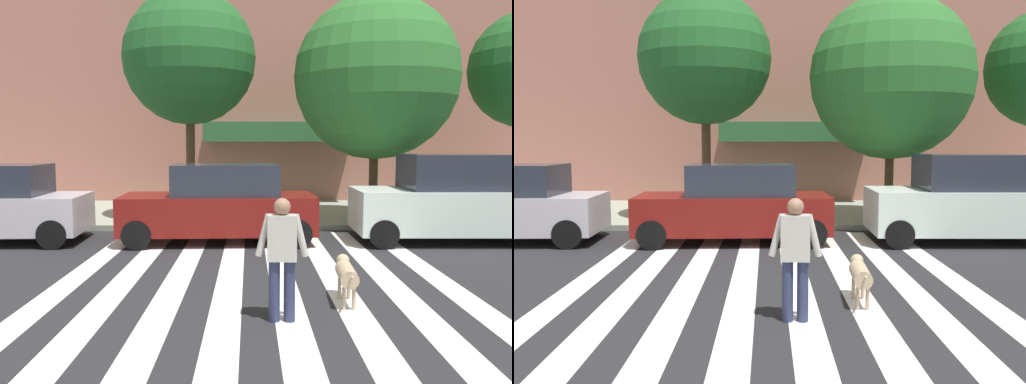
% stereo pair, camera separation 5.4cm
% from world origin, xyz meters
% --- Properties ---
extents(ground_plane, '(160.00, 160.00, 0.00)m').
position_xyz_m(ground_plane, '(0.00, 6.65, 0.00)').
color(ground_plane, '#232326').
extents(sidewalk_far, '(80.00, 6.00, 0.15)m').
position_xyz_m(sidewalk_far, '(0.00, 16.31, 0.07)').
color(sidewalk_far, '#959B85').
rests_on(sidewalk_far, ground_plane).
extents(crosswalk_stripes, '(6.75, 12.71, 0.01)m').
position_xyz_m(crosswalk_stripes, '(-0.80, 6.65, 0.00)').
color(crosswalk_stripes, silver).
rests_on(crosswalk_stripes, ground_plane).
extents(parked_car_behind_first, '(4.58, 2.03, 1.85)m').
position_xyz_m(parked_car_behind_first, '(-1.60, 11.75, 0.89)').
color(parked_car_behind_first, maroon).
rests_on(parked_car_behind_first, ground_plane).
extents(parked_car_third_in_line, '(4.33, 2.05, 2.08)m').
position_xyz_m(parked_car_third_in_line, '(3.80, 11.75, 0.99)').
color(parked_car_third_in_line, silver).
rests_on(parked_car_third_in_line, ground_plane).
extents(street_tree_nearest, '(3.76, 3.76, 6.48)m').
position_xyz_m(street_tree_nearest, '(-2.61, 14.53, 4.74)').
color(street_tree_nearest, '#4C3823').
rests_on(street_tree_nearest, sidewalk_far).
extents(street_tree_middle, '(4.54, 4.54, 6.28)m').
position_xyz_m(street_tree_middle, '(2.60, 14.13, 4.16)').
color(street_tree_middle, '#4C3823').
rests_on(street_tree_middle, sidewalk_far).
extents(pedestrian_dog_walker, '(0.71, 0.26, 1.64)m').
position_xyz_m(pedestrian_dog_walker, '(-0.48, 6.25, 0.93)').
color(pedestrian_dog_walker, '#282D4C').
rests_on(pedestrian_dog_walker, ground_plane).
extents(dog_on_leash, '(0.30, 1.13, 0.65)m').
position_xyz_m(dog_on_leash, '(0.51, 7.01, 0.44)').
color(dog_on_leash, tan).
rests_on(dog_on_leash, ground_plane).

